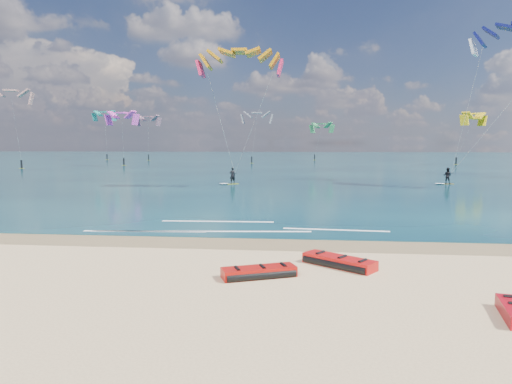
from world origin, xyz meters
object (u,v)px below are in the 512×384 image
kitesurfer_far (484,99)px  kitesurfer_main (236,110)px  packed_kite_left (259,277)px  packed_kite_mid (339,266)px

kitesurfer_far → kitesurfer_main: bearing=-179.3°
packed_kite_left → packed_kite_mid: bearing=7.8°
packed_kite_left → kitesurfer_main: size_ratio=0.18×
packed_kite_mid → packed_kite_left: bearing=-113.7°
packed_kite_mid → kitesurfer_main: kitesurfer_main is taller
packed_kite_mid → kitesurfer_main: (-7.62, 28.16, 7.39)m
kitesurfer_main → kitesurfer_far: kitesurfer_far is taller
packed_kite_left → kitesurfer_far: 38.21m
packed_kite_mid → kitesurfer_main: 30.09m
packed_kite_mid → kitesurfer_main: size_ratio=0.20×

